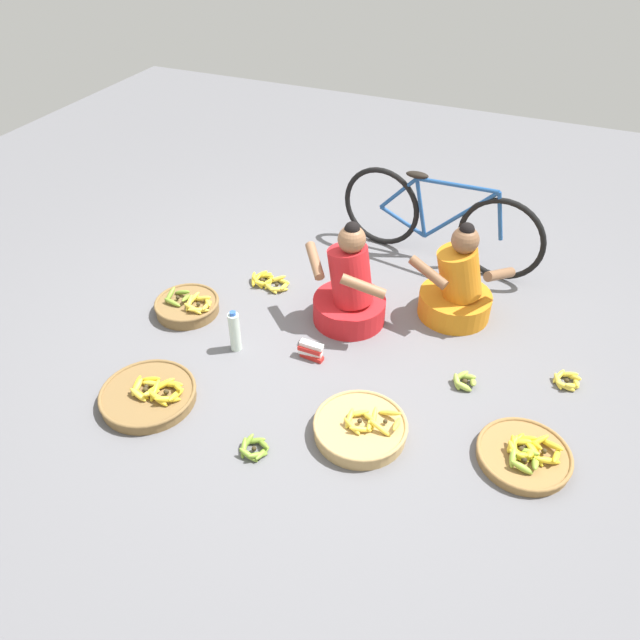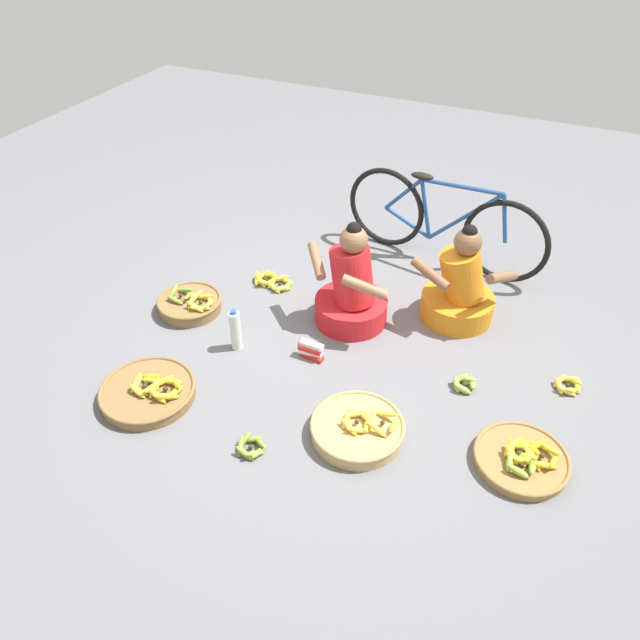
{
  "view_description": "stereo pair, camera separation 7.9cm",
  "coord_description": "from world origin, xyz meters",
  "px_view_note": "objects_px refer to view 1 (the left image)",
  "views": [
    {
      "loc": [
        1.19,
        -2.98,
        2.74
      ],
      "look_at": [
        0.0,
        -0.2,
        0.35
      ],
      "focal_mm": 34.19,
      "sensor_mm": 36.0,
      "label": 1
    },
    {
      "loc": [
        1.26,
        -2.95,
        2.74
      ],
      "look_at": [
        0.0,
        -0.2,
        0.35
      ],
      "focal_mm": 34.19,
      "sensor_mm": 36.0,
      "label": 2
    }
  ],
  "objects_px": {
    "vendor_woman_behind": "(457,288)",
    "banana_basket_near_bicycle": "(188,306)",
    "bicycle_leaning": "(438,221)",
    "loose_bananas_back_center": "(464,381)",
    "banana_basket_front_right": "(524,454)",
    "packet_carton_stack": "(311,351)",
    "loose_bananas_mid_right": "(567,380)",
    "loose_bananas_front_center": "(268,281)",
    "water_bottle": "(235,332)",
    "banana_basket_back_left": "(361,428)",
    "loose_bananas_back_right": "(254,448)",
    "vendor_woman_front": "(349,291)",
    "banana_basket_front_left": "(149,395)"
  },
  "relations": [
    {
      "from": "vendor_woman_behind",
      "to": "banana_basket_near_bicycle",
      "type": "relative_size",
      "value": 1.6
    },
    {
      "from": "bicycle_leaning",
      "to": "loose_bananas_back_center",
      "type": "height_order",
      "value": "bicycle_leaning"
    },
    {
      "from": "bicycle_leaning",
      "to": "banana_basket_front_right",
      "type": "xyz_separation_m",
      "value": [
        1.01,
        -1.84,
        -0.32
      ]
    },
    {
      "from": "banana_basket_near_bicycle",
      "to": "packet_carton_stack",
      "type": "xyz_separation_m",
      "value": [
        1.04,
        -0.11,
        0.0
      ]
    },
    {
      "from": "loose_bananas_mid_right",
      "to": "packet_carton_stack",
      "type": "distance_m",
      "value": 1.66
    },
    {
      "from": "loose_bananas_back_center",
      "to": "loose_bananas_front_center",
      "type": "bearing_deg",
      "value": 163.09
    },
    {
      "from": "water_bottle",
      "to": "banana_basket_back_left",
      "type": "bearing_deg",
      "value": -20.25
    },
    {
      "from": "banana_basket_back_left",
      "to": "loose_bananas_back_right",
      "type": "bearing_deg",
      "value": -144.73
    },
    {
      "from": "vendor_woman_front",
      "to": "banana_basket_front_left",
      "type": "relative_size",
      "value": 1.34
    },
    {
      "from": "banana_basket_front_right",
      "to": "packet_carton_stack",
      "type": "height_order",
      "value": "banana_basket_front_right"
    },
    {
      "from": "banana_basket_front_left",
      "to": "loose_bananas_back_center",
      "type": "distance_m",
      "value": 1.98
    },
    {
      "from": "loose_bananas_front_center",
      "to": "banana_basket_near_bicycle",
      "type": "bearing_deg",
      "value": -125.23
    },
    {
      "from": "banana_basket_front_right",
      "to": "loose_bananas_mid_right",
      "type": "xyz_separation_m",
      "value": [
        0.16,
        0.73,
        -0.01
      ]
    },
    {
      "from": "banana_basket_back_left",
      "to": "vendor_woman_front",
      "type": "bearing_deg",
      "value": 114.67
    },
    {
      "from": "vendor_woman_behind",
      "to": "loose_bananas_front_center",
      "type": "relative_size",
      "value": 2.14
    },
    {
      "from": "vendor_woman_front",
      "to": "banana_basket_back_left",
      "type": "height_order",
      "value": "vendor_woman_front"
    },
    {
      "from": "loose_bananas_front_center",
      "to": "bicycle_leaning",
      "type": "bearing_deg",
      "value": 38.68
    },
    {
      "from": "vendor_woman_front",
      "to": "loose_bananas_back_center",
      "type": "height_order",
      "value": "vendor_woman_front"
    },
    {
      "from": "loose_bananas_mid_right",
      "to": "water_bottle",
      "type": "height_order",
      "value": "water_bottle"
    },
    {
      "from": "banana_basket_front_left",
      "to": "packet_carton_stack",
      "type": "relative_size",
      "value": 3.36
    },
    {
      "from": "banana_basket_back_left",
      "to": "loose_bananas_back_center",
      "type": "height_order",
      "value": "banana_basket_back_left"
    },
    {
      "from": "bicycle_leaning",
      "to": "water_bottle",
      "type": "relative_size",
      "value": 5.37
    },
    {
      "from": "banana_basket_front_right",
      "to": "loose_bananas_front_center",
      "type": "height_order",
      "value": "banana_basket_front_right"
    },
    {
      "from": "banana_basket_front_left",
      "to": "packet_carton_stack",
      "type": "height_order",
      "value": "banana_basket_front_left"
    },
    {
      "from": "vendor_woman_behind",
      "to": "banana_basket_front_left",
      "type": "bearing_deg",
      "value": -133.62
    },
    {
      "from": "vendor_woman_behind",
      "to": "bicycle_leaning",
      "type": "xyz_separation_m",
      "value": [
        -0.33,
        0.68,
        0.12
      ]
    },
    {
      "from": "bicycle_leaning",
      "to": "loose_bananas_mid_right",
      "type": "relative_size",
      "value": 8.68
    },
    {
      "from": "packet_carton_stack",
      "to": "loose_bananas_mid_right",
      "type": "bearing_deg",
      "value": 14.38
    },
    {
      "from": "banana_basket_back_left",
      "to": "packet_carton_stack",
      "type": "xyz_separation_m",
      "value": [
        -0.54,
        0.5,
        0.01
      ]
    },
    {
      "from": "bicycle_leaning",
      "to": "vendor_woman_front",
      "type": "bearing_deg",
      "value": -108.91
    },
    {
      "from": "vendor_woman_behind",
      "to": "loose_bananas_mid_right",
      "type": "distance_m",
      "value": 0.97
    },
    {
      "from": "packet_carton_stack",
      "to": "vendor_woman_behind",
      "type": "bearing_deg",
      "value": 47.85
    },
    {
      "from": "loose_bananas_back_center",
      "to": "loose_bananas_mid_right",
      "type": "bearing_deg",
      "value": 23.56
    },
    {
      "from": "banana_basket_back_left",
      "to": "banana_basket_near_bicycle",
      "type": "bearing_deg",
      "value": 158.88
    },
    {
      "from": "banana_basket_back_left",
      "to": "loose_bananas_mid_right",
      "type": "bearing_deg",
      "value": 40.43
    },
    {
      "from": "loose_bananas_back_right",
      "to": "bicycle_leaning",
      "type": "bearing_deg",
      "value": 80.2
    },
    {
      "from": "vendor_woman_behind",
      "to": "loose_bananas_back_center",
      "type": "distance_m",
      "value": 0.77
    },
    {
      "from": "banana_basket_front_right",
      "to": "water_bottle",
      "type": "xyz_separation_m",
      "value": [
        -1.95,
        0.2,
        0.11
      ]
    },
    {
      "from": "vendor_woman_front",
      "to": "bicycle_leaning",
      "type": "height_order",
      "value": "vendor_woman_front"
    },
    {
      "from": "bicycle_leaning",
      "to": "loose_bananas_front_center",
      "type": "height_order",
      "value": "bicycle_leaning"
    },
    {
      "from": "loose_bananas_back_right",
      "to": "banana_basket_back_left",
      "type": "bearing_deg",
      "value": 35.27
    },
    {
      "from": "banana_basket_front_left",
      "to": "loose_bananas_back_right",
      "type": "height_order",
      "value": "banana_basket_front_left"
    },
    {
      "from": "banana_basket_front_left",
      "to": "loose_bananas_back_right",
      "type": "relative_size",
      "value": 3.05
    },
    {
      "from": "banana_basket_front_left",
      "to": "bicycle_leaning",
      "type": "bearing_deg",
      "value": 62.26
    },
    {
      "from": "banana_basket_back_left",
      "to": "loose_bananas_front_center",
      "type": "distance_m",
      "value": 1.66
    },
    {
      "from": "banana_basket_back_left",
      "to": "water_bottle",
      "type": "height_order",
      "value": "water_bottle"
    },
    {
      "from": "water_bottle",
      "to": "loose_bananas_back_center",
      "type": "bearing_deg",
      "value": 9.93
    },
    {
      "from": "water_bottle",
      "to": "banana_basket_near_bicycle",
      "type": "bearing_deg",
      "value": 157.2
    },
    {
      "from": "loose_bananas_mid_right",
      "to": "loose_bananas_front_center",
      "type": "relative_size",
      "value": 0.55
    },
    {
      "from": "loose_bananas_back_center",
      "to": "loose_bananas_mid_right",
      "type": "distance_m",
      "value": 0.66
    }
  ]
}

